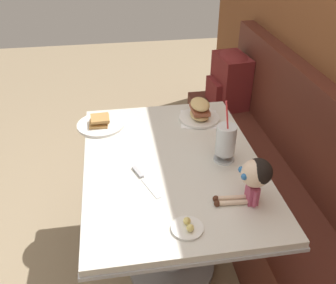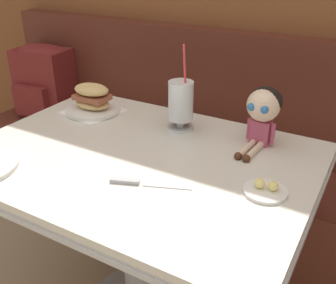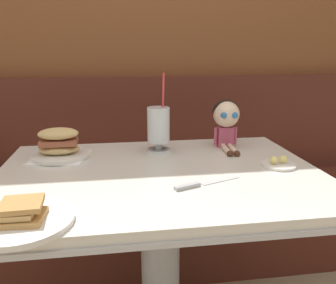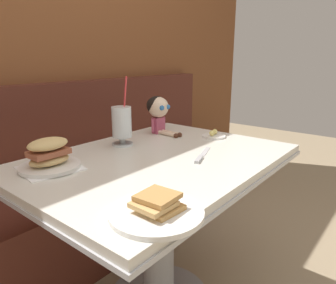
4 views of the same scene
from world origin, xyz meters
name	(u,v)px [view 1 (image 1 of 4)]	position (x,y,z in m)	size (l,w,h in m)	color
ground_plane	(140,271)	(0.00, 0.00, 0.00)	(8.00, 8.00, 0.00)	#998466
booth_bench	(286,212)	(0.00, 0.81, 0.33)	(2.60, 0.48, 1.00)	#512319
diner_table	(172,194)	(0.00, 0.18, 0.54)	(1.11, 0.81, 0.74)	silver
toast_plate	(100,123)	(-0.37, -0.14, 0.76)	(0.25, 0.25, 0.06)	white
milkshake_glass	(226,142)	(0.03, 0.42, 0.84)	(0.10, 0.10, 0.32)	silver
sandwich_plate	(200,112)	(-0.36, 0.39, 0.79)	(0.23, 0.23, 0.12)	white
butter_saucer	(188,227)	(0.42, 0.17, 0.75)	(0.12, 0.12, 0.04)	white
butter_knife	(141,176)	(0.09, 0.03, 0.74)	(0.23, 0.10, 0.01)	silver
seated_doll	(255,176)	(0.31, 0.45, 0.87)	(0.12, 0.22, 0.20)	#B74C6B
backpack	(230,78)	(-1.05, 0.78, 0.66)	(0.32, 0.27, 0.41)	maroon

